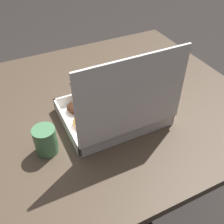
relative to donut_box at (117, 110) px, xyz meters
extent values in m
plane|color=#2D2826|center=(-0.01, -0.14, -0.78)|extent=(8.00, 8.00, 0.00)
cube|color=#4C3D2D|center=(-0.01, -0.14, -0.08)|extent=(1.13, 1.00, 0.03)
cylinder|color=#4C3D2D|center=(-0.53, -0.59, -0.44)|extent=(0.06, 0.06, 0.69)
cube|color=white|center=(0.00, -0.04, -0.06)|extent=(0.36, 0.27, 0.01)
cube|color=white|center=(0.00, -0.17, -0.03)|extent=(0.36, 0.01, 0.04)
cube|color=white|center=(0.00, 0.09, -0.03)|extent=(0.36, 0.01, 0.04)
cube|color=white|center=(-0.17, -0.04, -0.03)|extent=(0.01, 0.27, 0.04)
cube|color=white|center=(0.18, -0.04, -0.03)|extent=(0.01, 0.27, 0.04)
cube|color=white|center=(0.00, 0.10, 0.12)|extent=(0.36, 0.01, 0.27)
torus|color=#B77A38|center=(-0.12, -0.12, -0.05)|extent=(0.07, 0.07, 0.02)
torus|color=#B77A38|center=(0.00, -0.12, -0.05)|extent=(0.07, 0.07, 0.02)
ellipsoid|color=#381E11|center=(0.11, -0.12, -0.04)|extent=(0.07, 0.07, 0.03)
ellipsoid|color=#9E6633|center=(-0.12, -0.04, -0.03)|extent=(0.07, 0.07, 0.04)
ellipsoid|color=tan|center=(0.00, -0.03, -0.03)|extent=(0.07, 0.07, 0.04)
ellipsoid|color=#B77A38|center=(0.12, -0.04, -0.04)|extent=(0.07, 0.07, 0.03)
ellipsoid|color=#B77A38|center=(-0.11, 0.05, -0.04)|extent=(0.07, 0.07, 0.03)
ellipsoid|color=#9E6633|center=(0.01, 0.05, -0.04)|extent=(0.07, 0.07, 0.03)
torus|color=#B77A38|center=(0.12, 0.05, -0.05)|extent=(0.07, 0.07, 0.02)
cylinder|color=#4C8456|center=(0.26, 0.02, -0.01)|extent=(0.07, 0.07, 0.10)
cylinder|color=black|center=(0.26, 0.02, 0.03)|extent=(0.06, 0.06, 0.01)
cube|color=silver|center=(0.00, -0.29, -0.06)|extent=(0.14, 0.10, 0.01)
camera|label=1|loc=(0.32, 0.62, 0.59)|focal=42.00mm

